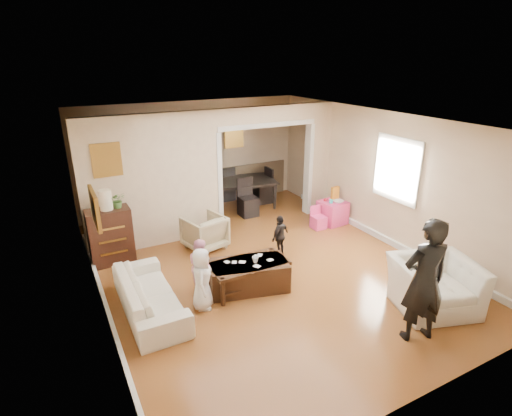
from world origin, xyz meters
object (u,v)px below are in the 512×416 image
cyan_cup (331,201)px  adult_person (424,281)px  armchair_front (434,285)px  child_kneel_b (201,265)px  dresser (111,236)px  child_kneel_a (202,279)px  coffee_table (249,275)px  coffee_cup (255,260)px  play_table (332,212)px  sofa (149,294)px  table_lamp (106,200)px  armchair_back (205,232)px  child_toddler (280,236)px  dining_table (236,194)px

cyan_cup → adult_person: 3.93m
armchair_front → child_kneel_b: bearing=163.1°
dresser → child_kneel_a: 2.33m
adult_person → child_kneel_a: 3.07m
coffee_table → child_kneel_b: bearing=156.8°
coffee_cup → play_table: bearing=29.7°
sofa → child_kneel_b: 0.91m
sofa → child_kneel_a: child_kneel_a is taller
coffee_table → table_lamp: bearing=132.2°
sofa → child_kneel_a: 0.81m
cyan_cup → adult_person: (-1.38, -3.67, 0.32)m
coffee_table → cyan_cup: bearing=28.1°
armchair_back → child_kneel_a: bearing=54.1°
child_kneel_b → cyan_cup: bearing=-76.3°
armchair_back → cyan_cup: bearing=161.8°
child_toddler → adult_person: bearing=72.5°
child_kneel_b → armchair_front: bearing=-130.6°
sofa → coffee_cup: size_ratio=17.56×
cyan_cup → adult_person: bearing=-110.6°
sofa → coffee_cup: 1.71m
armchair_back → play_table: bearing=162.8°
child_kneel_b → armchair_back: bearing=-28.5°
dining_table → child_kneel_b: child_kneel_b is taller
dining_table → child_kneel_a: 4.32m
cyan_cup → adult_person: adult_person is taller
coffee_cup → adult_person: 2.52m
dresser → child_kneel_a: size_ratio=1.06×
dresser → table_lamp: (0.00, 0.00, 0.70)m
armchair_back → child_kneel_a: child_kneel_a is taller
armchair_front → child_toddler: size_ratio=1.41×
cyan_cup → child_toddler: size_ratio=0.10×
play_table → child_toddler: size_ratio=0.66×
armchair_front → coffee_cup: (-2.12, 1.72, 0.15)m
armchair_front → coffee_table: armchair_front is taller
dresser → coffee_cup: bearing=-47.0°
child_kneel_a → armchair_front: bearing=-93.1°
table_lamp → cyan_cup: size_ratio=4.50×
armchair_back → sofa: bearing=33.1°
coffee_cup → child_kneel_a: bearing=-174.0°
armchair_back → armchair_front: 4.19m
adult_person → dining_table: bearing=-76.2°
coffee_cup → child_kneel_b: 0.88m
play_table → child_kneel_a: bearing=-155.6°
sofa → coffee_cup: coffee_cup is taller
table_lamp → coffee_table: 2.84m
table_lamp → play_table: 4.83m
armchair_front → child_kneel_a: bearing=170.7°
sofa → armchair_front: bearing=-116.6°
child_toddler → armchair_back: bearing=-66.3°
dresser → armchair_back: bearing=-8.1°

